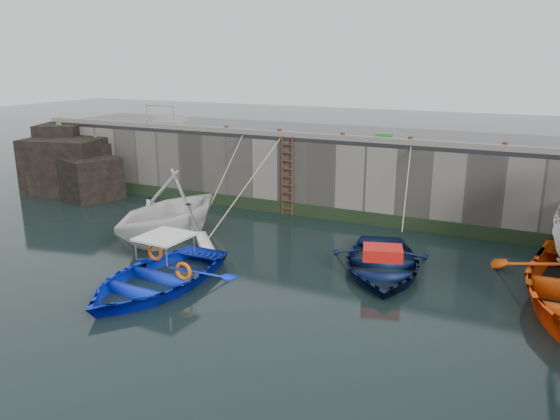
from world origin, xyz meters
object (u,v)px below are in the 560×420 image
at_px(ladder, 287,176).
at_px(bollard_b, 280,132).
at_px(boat_near_navy, 381,271).
at_px(bollard_c, 343,136).
at_px(bollard_d, 411,140).
at_px(fish_crate, 384,137).
at_px(bollard_a, 227,129).
at_px(bollard_e, 505,146).
at_px(boat_near_blue, 156,286).
at_px(boat_near_white, 170,239).

distance_m(ladder, bollard_b, 1.81).
xyz_separation_m(boat_near_navy, bollard_c, (-3.00, 4.72, 3.30)).
relative_size(boat_near_navy, bollard_d, 16.93).
bearing_deg(fish_crate, boat_near_navy, -75.69).
xyz_separation_m(fish_crate, bollard_a, (-6.73, -0.31, -0.01)).
bearing_deg(boat_near_navy, bollard_d, 77.99).
bearing_deg(bollard_e, bollard_c, 180.00).
bearing_deg(boat_near_blue, boat_near_navy, 38.94).
xyz_separation_m(boat_near_blue, boat_near_navy, (5.35, 3.91, 0.00)).
distance_m(bollard_a, bollard_c, 5.20).
bearing_deg(ladder, bollard_c, 8.67).
relative_size(bollard_b, bollard_d, 1.00).
height_order(ladder, bollard_a, bollard_a).
xyz_separation_m(boat_near_navy, bollard_a, (-8.20, 4.72, 3.30)).
relative_size(boat_near_navy, bollard_b, 16.93).
xyz_separation_m(ladder, bollard_d, (4.80, 0.34, 1.71)).
height_order(fish_crate, bollard_b, fish_crate).
bearing_deg(bollard_e, bollard_b, 180.00).
xyz_separation_m(bollard_a, bollard_e, (11.00, 0.00, 0.00)).
bearing_deg(boat_near_blue, bollard_e, 49.40).
distance_m(boat_near_navy, bollard_c, 6.49).
bearing_deg(bollard_e, ladder, -177.60).
relative_size(bollard_a, bollard_b, 1.00).
height_order(boat_near_blue, bollard_e, bollard_e).
xyz_separation_m(boat_near_white, bollard_d, (7.16, 5.02, 3.30)).
bearing_deg(bollard_d, bollard_b, 180.00).
xyz_separation_m(ladder, boat_near_navy, (5.20, -4.39, -1.59)).
bearing_deg(boat_near_blue, fish_crate, 69.31).
height_order(boat_near_white, bollard_a, bollard_a).
xyz_separation_m(boat_near_navy, fish_crate, (-1.47, 5.03, 3.31)).
bearing_deg(bollard_b, bollard_c, 0.00).
bearing_deg(bollard_e, boat_near_navy, -120.70).
xyz_separation_m(boat_near_white, bollard_b, (1.86, 5.02, 3.30)).
xyz_separation_m(boat_near_white, bollard_a, (-0.64, 5.02, 3.30)).
bearing_deg(bollard_c, bollard_e, 0.00).
relative_size(fish_crate, bollard_e, 2.10).
bearing_deg(bollard_e, boat_near_blue, -133.35).
distance_m(boat_near_blue, bollard_a, 9.67).
bearing_deg(bollard_b, bollard_e, 0.00).
bearing_deg(bollard_a, bollard_d, 0.00).
distance_m(boat_near_navy, bollard_a, 10.02).
height_order(bollard_b, bollard_d, same).
bearing_deg(boat_near_white, boat_near_blue, -55.64).
bearing_deg(boat_near_blue, bollard_d, 62.92).
bearing_deg(bollard_c, bollard_b, 180.00).
distance_m(fish_crate, bollard_d, 1.12).
xyz_separation_m(ladder, bollard_e, (8.00, 0.34, 1.71)).
height_order(ladder, bollard_e, bollard_e).
bearing_deg(bollard_b, boat_near_navy, -39.65).
distance_m(boat_near_blue, bollard_b, 9.25).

